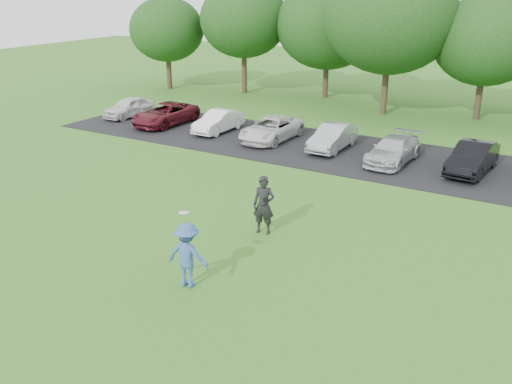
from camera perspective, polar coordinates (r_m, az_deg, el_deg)
ground at (r=15.63m, az=-6.63°, el=-8.38°), size 100.00×100.00×0.00m
parking_lot at (r=26.33m, az=10.63°, el=3.66°), size 32.00×6.50×0.03m
frisbee_player at (r=14.81m, az=-6.86°, el=-6.27°), size 1.22×0.82×2.06m
camera_bystander at (r=17.68m, az=0.78°, el=-1.32°), size 0.77×0.59×1.87m
parked_cars at (r=26.12m, az=11.02°, el=4.83°), size 30.28×4.62×1.23m
tree_row at (r=34.34m, az=19.60°, el=15.10°), size 42.39×9.85×8.64m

